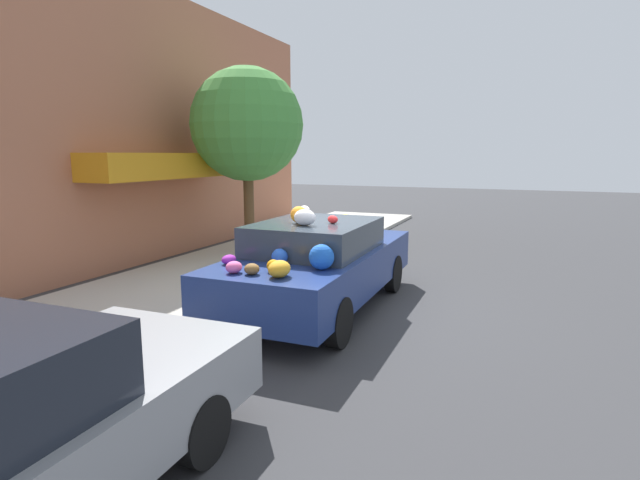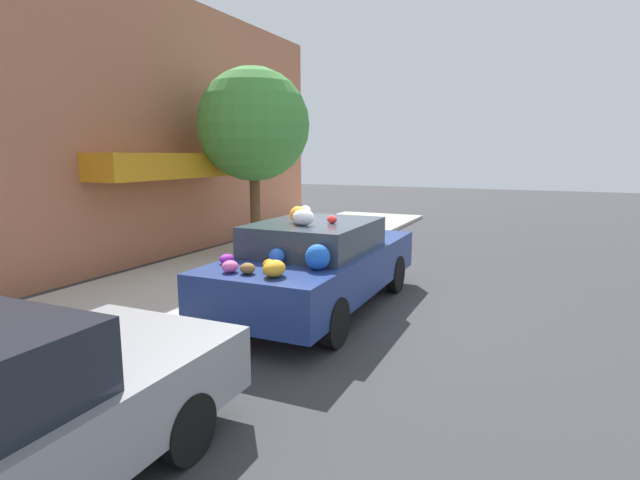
{
  "view_description": "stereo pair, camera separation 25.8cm",
  "coord_description": "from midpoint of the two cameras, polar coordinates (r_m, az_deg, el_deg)",
  "views": [
    {
      "loc": [
        -7.04,
        -3.08,
        2.42
      ],
      "look_at": [
        0.0,
        -0.1,
        1.1
      ],
      "focal_mm": 28.0,
      "sensor_mm": 36.0,
      "label": 1
    },
    {
      "loc": [
        -6.94,
        -3.31,
        2.42
      ],
      "look_at": [
        0.0,
        -0.1,
        1.1
      ],
      "focal_mm": 28.0,
      "sensor_mm": 36.0,
      "label": 2
    }
  ],
  "objects": [
    {
      "name": "ground_plane",
      "position": [
        8.06,
        0.26,
        -7.71
      ],
      "size": [
        60.0,
        60.0,
        0.0
      ],
      "primitive_type": "plane",
      "color": "#38383A"
    },
    {
      "name": "sidewalk_curb",
      "position": [
        9.45,
        -14.87,
        -5.09
      ],
      "size": [
        24.0,
        3.2,
        0.1
      ],
      "color": "#B2ADA3",
      "rests_on": "ground"
    },
    {
      "name": "building_facade",
      "position": [
        10.79,
        -24.51,
        11.93
      ],
      "size": [
        18.0,
        1.2,
        6.08
      ],
      "color": "#B26B4C",
      "rests_on": "ground"
    },
    {
      "name": "street_tree",
      "position": [
        11.98,
        -6.99,
        12.9
      ],
      "size": [
        2.62,
        2.62,
        4.31
      ],
      "color": "brown",
      "rests_on": "sidewalk_curb"
    },
    {
      "name": "fire_hydrant",
      "position": [
        9.77,
        -5.5,
        -1.92
      ],
      "size": [
        0.2,
        0.2,
        0.7
      ],
      "color": "gold",
      "rests_on": "sidewalk_curb"
    },
    {
      "name": "art_car",
      "position": [
        7.79,
        0.84,
        -2.55
      ],
      "size": [
        4.56,
        1.88,
        1.66
      ],
      "rotation": [
        0.0,
        0.0,
        0.01
      ],
      "color": "navy",
      "rests_on": "ground"
    }
  ]
}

